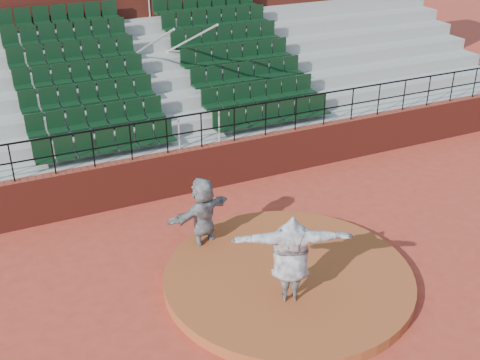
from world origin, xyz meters
name	(u,v)px	position (x,y,z in m)	size (l,w,h in m)	color
ground	(288,282)	(0.00, 0.00, 0.00)	(90.00, 90.00, 0.00)	#AD3927
pitchers_mound	(288,277)	(0.00, 0.00, 0.12)	(5.50, 5.50, 0.25)	#984722
pitching_rubber	(285,269)	(0.00, 0.15, 0.27)	(0.60, 0.15, 0.03)	white
boundary_wall	(203,168)	(0.00, 5.00, 0.65)	(24.00, 0.30, 1.30)	maroon
wall_railing	(201,122)	(0.00, 5.00, 2.03)	(24.04, 0.05, 1.03)	black
seating_deck	(160,102)	(0.00, 8.64, 1.45)	(24.00, 5.97, 4.63)	gray
press_box_facade	(122,15)	(0.00, 12.60, 3.55)	(24.00, 3.00, 7.10)	maroon
pitcher	(291,258)	(-0.42, -0.77, 1.23)	(2.40, 0.65, 1.95)	black
fielder	(203,215)	(-1.20, 2.00, 0.96)	(1.78, 0.57, 1.92)	black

